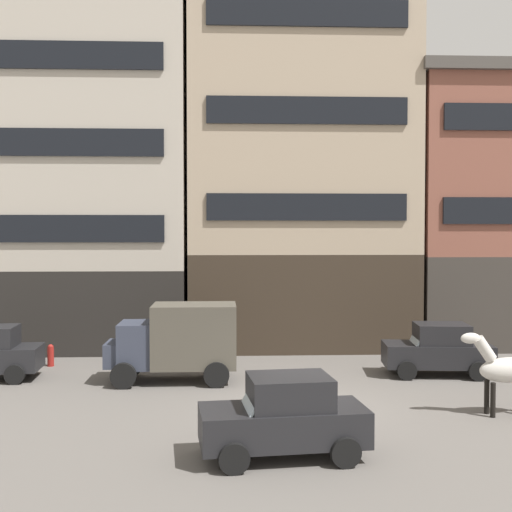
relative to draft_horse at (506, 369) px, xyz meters
name	(u,v)px	position (x,y,z in m)	size (l,w,h in m)	color
ground_plane	(303,407)	(-5.48, 0.99, -1.27)	(120.00, 120.00, 0.00)	#605B56
building_far_left	(79,145)	(-14.24, 11.57, 7.65)	(10.11, 6.06, 17.76)	black
building_center_left	(299,162)	(-4.42, 11.57, 6.95)	(10.23, 6.06, 16.36)	#33281E
building_center_right	(490,209)	(4.34, 11.57, 4.88)	(8.00, 6.06, 12.21)	#38332D
draft_horse	(506,369)	(0.00, 0.00, 0.00)	(2.35, 0.71, 2.30)	beige
delivery_truck_near	(177,340)	(-9.36, 4.40, 0.15)	(4.37, 2.16, 2.62)	#333847
sedan_dark	(284,417)	(-6.38, -3.05, -0.36)	(3.85, 2.19, 1.83)	black
sedan_parked_curb	(438,350)	(-0.24, 4.94, -0.36)	(3.84, 2.14, 1.83)	black
fire_hydrant_curbside	(51,355)	(-14.34, 7.10, -0.84)	(0.24, 0.24, 0.83)	maroon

